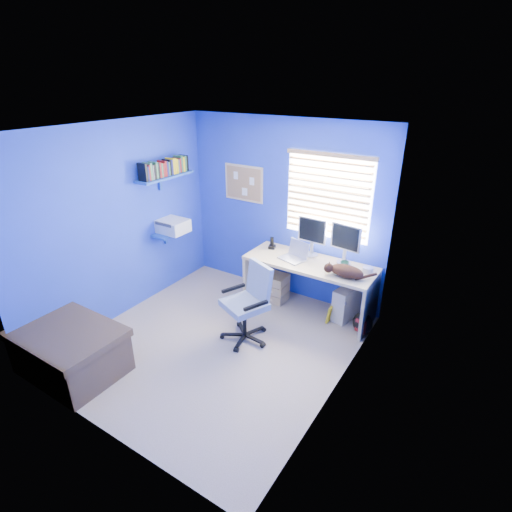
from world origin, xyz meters
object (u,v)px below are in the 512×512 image
Objects in this scene: laptop at (293,252)px; office_chair at (248,312)px; desk at (308,287)px; cat at (347,271)px; tower_pc at (347,303)px.

laptop is 0.34× the size of office_chair.
office_chair reaches higher than desk.
cat is 0.92× the size of tower_pc.
laptop is at bearing -168.05° from desk.
laptop is 0.79m from cat.
desk is at bearing -155.22° from tower_pc.
cat is 0.43× the size of office_chair.
desk is 3.83× the size of tower_pc.
tower_pc is (-0.04, 0.26, -0.59)m from cat.
tower_pc is at bearing 51.44° from office_chair.
office_chair is (-0.86, -1.07, 0.13)m from tower_pc.
tower_pc is (0.74, 0.17, -0.62)m from laptop.
cat reaches higher than tower_pc.
tower_pc is at bearing 13.61° from desk.
laptop is at bearing -155.74° from tower_pc.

